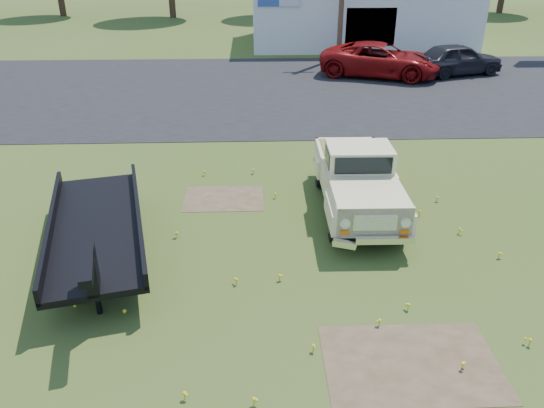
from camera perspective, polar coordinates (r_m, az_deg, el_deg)
The scene contains 9 objects.
ground at distance 11.85m, azimuth 3.82°, elevation -6.81°, with size 140.00×140.00×0.00m, color #3B4F19.
asphalt_lot at distance 25.66m, azimuth 0.50°, elevation 12.19°, with size 90.00×14.00×0.02m, color black.
dirt_patch_a at distance 9.82m, azimuth 14.72°, elevation -16.23°, with size 3.00×2.00×0.01m, color #4C3C28.
dirt_patch_b at distance 14.85m, azimuth -5.21°, elevation 0.59°, with size 2.20×1.60×0.01m, color #4C3C28.
commercial_building at distance 37.72m, azimuth 9.34°, elevation 19.92°, with size 14.20×8.20×4.15m.
vintage_pickup_truck at distance 13.96m, azimuth 9.18°, elevation 2.69°, with size 1.96×5.03×1.83m, color beige, non-canonical shape.
flatbed_trailer at distance 12.54m, azimuth -18.42°, elevation -1.91°, with size 1.98×5.95×1.62m, color black, non-canonical shape.
red_pickup at distance 28.57m, azimuth 11.55°, elevation 14.93°, with size 2.77×6.01×1.67m, color maroon.
dark_sedan at distance 29.95m, azimuth 19.31°, elevation 14.48°, with size 1.90×4.71×1.61m, color black.
Camera 1 is at (-1.15, -9.77, 6.60)m, focal length 35.00 mm.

